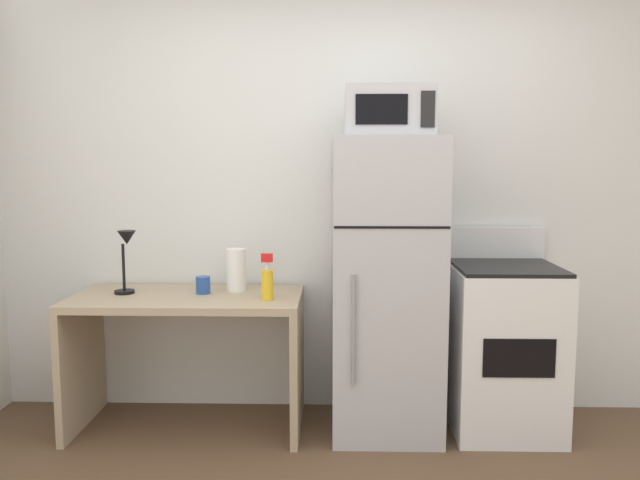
{
  "coord_description": "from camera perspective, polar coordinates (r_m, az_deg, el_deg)",
  "views": [
    {
      "loc": [
        -0.14,
        -2.15,
        1.48
      ],
      "look_at": [
        -0.23,
        1.1,
        1.08
      ],
      "focal_mm": 36.28,
      "sensor_mm": 36.0,
      "label": 1
    }
  ],
  "objects": [
    {
      "name": "desk",
      "position": [
        3.68,
        -11.58,
        -8.13
      ],
      "size": [
        1.25,
        0.64,
        0.75
      ],
      "color": "tan",
      "rests_on": "ground"
    },
    {
      "name": "microwave",
      "position": [
        3.47,
        6.1,
        11.18
      ],
      "size": [
        0.46,
        0.35,
        0.26
      ],
      "color": "#B7B7BC",
      "rests_on": "refrigerator"
    },
    {
      "name": "paper_towel_roll",
      "position": [
        3.69,
        -7.4,
        -2.63
      ],
      "size": [
        0.11,
        0.11,
        0.24
      ],
      "primitive_type": "cylinder",
      "color": "white",
      "rests_on": "desk"
    },
    {
      "name": "desk_lamp",
      "position": [
        3.7,
        -16.74,
        -0.94
      ],
      "size": [
        0.14,
        0.12,
        0.35
      ],
      "color": "black",
      "rests_on": "desk"
    },
    {
      "name": "coffee_mug",
      "position": [
        3.65,
        -10.27,
        -3.93
      ],
      "size": [
        0.08,
        0.08,
        0.09
      ],
      "primitive_type": "cylinder",
      "color": "#264C99",
      "rests_on": "desk"
    },
    {
      "name": "oven_range",
      "position": [
        3.74,
        15.87,
        -9.03
      ],
      "size": [
        0.57,
        0.61,
        1.1
      ],
      "color": "white",
      "rests_on": "ground"
    },
    {
      "name": "wall_back_white",
      "position": [
        3.86,
        3.58,
        4.27
      ],
      "size": [
        5.0,
        0.1,
        2.6
      ],
      "primitive_type": "cube",
      "color": "silver",
      "rests_on": "ground"
    },
    {
      "name": "spray_bottle",
      "position": [
        3.43,
        -4.67,
        -3.66
      ],
      "size": [
        0.06,
        0.06,
        0.25
      ],
      "color": "yellow",
      "rests_on": "desk"
    },
    {
      "name": "refrigerator",
      "position": [
        3.55,
        5.87,
        -4.07
      ],
      "size": [
        0.58,
        0.64,
        1.61
      ],
      "color": "#B7B7BC",
      "rests_on": "ground"
    }
  ]
}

